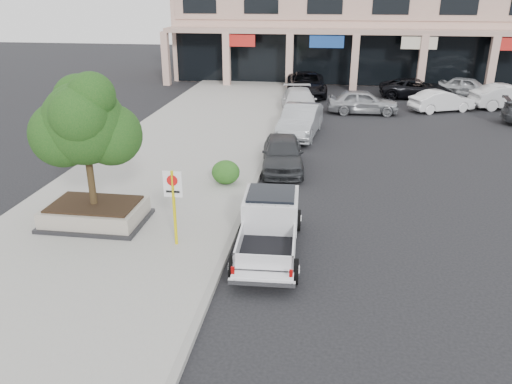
# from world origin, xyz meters

# --- Properties ---
(ground) EXTENTS (120.00, 120.00, 0.00)m
(ground) POSITION_xyz_m (0.00, 0.00, 0.00)
(ground) COLOR black
(ground) RESTS_ON ground
(sidewalk) EXTENTS (8.00, 52.00, 0.15)m
(sidewalk) POSITION_xyz_m (-5.50, 6.00, 0.07)
(sidewalk) COLOR gray
(sidewalk) RESTS_ON ground
(curb) EXTENTS (0.20, 52.00, 0.15)m
(curb) POSITION_xyz_m (-1.55, 6.00, 0.07)
(curb) COLOR gray
(curb) RESTS_ON ground
(strip_mall) EXTENTS (40.55, 12.43, 9.50)m
(strip_mall) POSITION_xyz_m (8.00, 33.93, 4.75)
(strip_mall) COLOR tan
(strip_mall) RESTS_ON ground
(planter) EXTENTS (3.20, 2.20, 0.68)m
(planter) POSITION_xyz_m (-6.09, 1.00, 0.48)
(planter) COLOR black
(planter) RESTS_ON sidewalk
(planter_tree) EXTENTS (2.90, 2.55, 4.00)m
(planter_tree) POSITION_xyz_m (-5.96, 1.16, 3.41)
(planter_tree) COLOR #332313
(planter_tree) RESTS_ON planter
(no_parking_sign) EXTENTS (0.55, 0.09, 2.30)m
(no_parking_sign) POSITION_xyz_m (-3.09, -0.06, 1.63)
(no_parking_sign) COLOR yellow
(no_parking_sign) RESTS_ON sidewalk
(hedge) EXTENTS (1.10, 0.99, 0.93)m
(hedge) POSITION_xyz_m (-2.64, 5.09, 0.62)
(hedge) COLOR #204B15
(hedge) RESTS_ON sidewalk
(pickup_truck) EXTENTS (2.02, 4.95, 1.53)m
(pickup_truck) POSITION_xyz_m (-0.35, 0.13, 0.77)
(pickup_truck) COLOR silver
(pickup_truck) RESTS_ON ground
(curb_car_a) EXTENTS (2.16, 4.43, 1.45)m
(curb_car_a) POSITION_xyz_m (-0.65, 7.51, 0.73)
(curb_car_a) COLOR #2B2D30
(curb_car_a) RESTS_ON ground
(curb_car_b) EXTENTS (2.28, 5.13, 1.64)m
(curb_car_b) POSITION_xyz_m (-0.24, 12.99, 0.82)
(curb_car_b) COLOR #9FA2A6
(curb_car_b) RESTS_ON ground
(curb_car_c) EXTENTS (2.78, 5.43, 1.51)m
(curb_car_c) POSITION_xyz_m (-0.64, 18.18, 0.75)
(curb_car_c) COLOR silver
(curb_car_c) RESTS_ON ground
(curb_car_d) EXTENTS (3.29, 6.17, 1.65)m
(curb_car_d) POSITION_xyz_m (-0.50, 24.27, 0.83)
(curb_car_d) COLOR black
(curb_car_d) RESTS_ON ground
(lot_car_a) EXTENTS (4.43, 1.88, 1.50)m
(lot_car_a) POSITION_xyz_m (3.31, 18.81, 0.75)
(lot_car_a) COLOR #95979C
(lot_car_a) RESTS_ON ground
(lot_car_b) EXTENTS (4.29, 2.95, 1.34)m
(lot_car_b) POSITION_xyz_m (8.30, 20.18, 0.67)
(lot_car_b) COLOR silver
(lot_car_b) RESTS_ON ground
(lot_car_d) EXTENTS (5.05, 2.36, 1.40)m
(lot_car_d) POSITION_xyz_m (7.29, 24.30, 0.70)
(lot_car_d) COLOR black
(lot_car_d) RESTS_ON ground
(lot_car_e) EXTENTS (4.46, 3.23, 1.41)m
(lot_car_e) POSITION_xyz_m (11.15, 25.47, 0.71)
(lot_car_e) COLOR #A0A3A7
(lot_car_e) RESTS_ON ground
(lot_car_f) EXTENTS (4.99, 2.55, 1.57)m
(lot_car_f) POSITION_xyz_m (12.76, 21.58, 0.78)
(lot_car_f) COLOR silver
(lot_car_f) RESTS_ON ground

